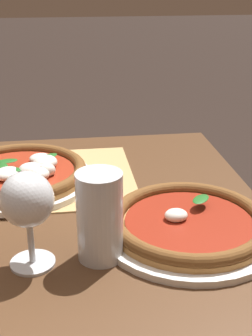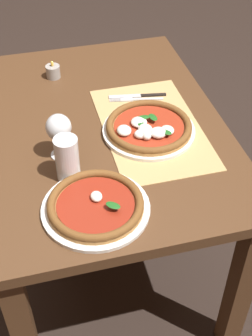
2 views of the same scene
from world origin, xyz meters
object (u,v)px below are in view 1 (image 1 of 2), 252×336
pizza_far (189,224)px  wine_glass (27,204)px  pint_glass (100,218)px  pizza_near (19,174)px

pizza_far → wine_glass: wine_glass is taller
pizza_far → pint_glass: pint_glass is taller
wine_glass → pizza_far: bearing=-167.7°
wine_glass → pizza_near: bearing=-82.4°
pizza_near → pint_glass: (-0.15, 0.30, 0.05)m
pizza_near → wine_glass: bearing=97.6°
pizza_far → pint_glass: (0.16, 0.05, 0.05)m
pizza_near → wine_glass: 0.32m
wine_glass → pint_glass: bearing=-176.6°
pizza_far → wine_glass: 0.28m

